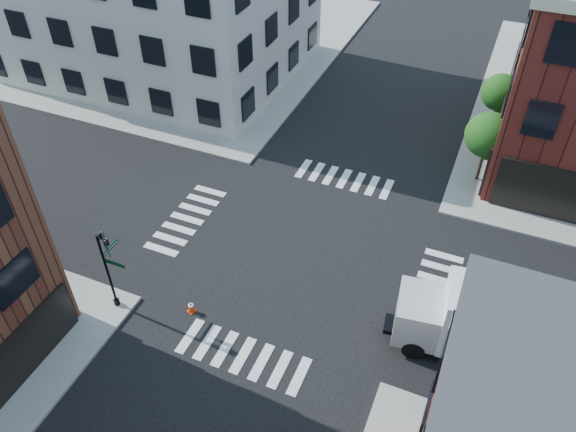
% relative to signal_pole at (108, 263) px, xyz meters
% --- Properties ---
extents(ground, '(120.00, 120.00, 0.00)m').
position_rel_signal_pole_xyz_m(ground, '(6.72, 6.68, -2.86)').
color(ground, black).
rests_on(ground, ground).
extents(sidewalk_nw, '(30.00, 30.00, 0.15)m').
position_rel_signal_pole_xyz_m(sidewalk_nw, '(-14.28, 27.68, -2.78)').
color(sidewalk_nw, gray).
rests_on(sidewalk_nw, ground).
extents(tree_near, '(2.69, 2.69, 4.49)m').
position_rel_signal_pole_xyz_m(tree_near, '(14.28, 16.65, 0.30)').
color(tree_near, black).
rests_on(tree_near, ground).
extents(tree_far, '(2.43, 2.43, 4.07)m').
position_rel_signal_pole_xyz_m(tree_far, '(14.28, 22.65, 0.02)').
color(tree_far, black).
rests_on(tree_far, ground).
extents(signal_pole, '(1.29, 1.24, 4.60)m').
position_rel_signal_pole_xyz_m(signal_pole, '(0.00, 0.00, 0.00)').
color(signal_pole, black).
rests_on(signal_pole, ground).
extents(box_truck, '(8.35, 3.50, 3.69)m').
position_rel_signal_pole_xyz_m(box_truck, '(16.58, 4.08, -0.94)').
color(box_truck, silver).
rests_on(box_truck, ground).
extents(traffic_cone, '(0.46, 0.46, 0.66)m').
position_rel_signal_pole_xyz_m(traffic_cone, '(3.36, 0.98, -2.54)').
color(traffic_cone, red).
rests_on(traffic_cone, ground).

